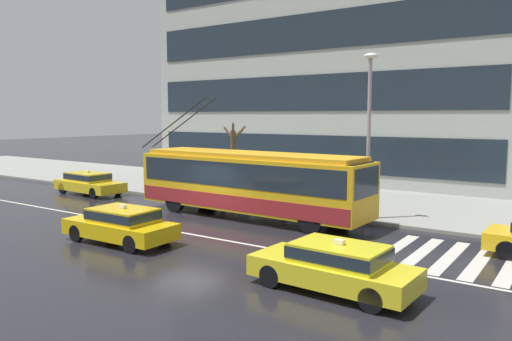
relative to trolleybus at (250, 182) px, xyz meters
name	(u,v)px	position (x,y,z in m)	size (l,w,h in m)	color
ground_plane	(190,225)	(-1.13, -2.74, -1.61)	(160.00, 160.00, 0.00)	black
sidewalk_slab	(300,194)	(-1.13, 6.60, -1.54)	(80.00, 10.00, 0.14)	gray
crosswalk_stripe_edge_near	(395,249)	(7.18, -1.57, -1.61)	(0.44, 4.40, 0.01)	beige
crosswalk_stripe_inner_a	(421,253)	(8.08, -1.57, -1.61)	(0.44, 4.40, 0.01)	beige
crosswalk_stripe_center	(449,257)	(8.98, -1.57, -1.61)	(0.44, 4.40, 0.01)	beige
crosswalk_stripe_inner_b	(479,262)	(9.88, -1.57, -1.61)	(0.44, 4.40, 0.01)	beige
crosswalk_stripe_edge_far	(511,267)	(10.78, -1.57, -1.61)	(0.44, 4.40, 0.01)	beige
lane_centre_line	(170,230)	(-1.13, -3.94, -1.61)	(72.00, 0.14, 0.01)	silver
trolleybus	(250,182)	(0.00, 0.00, 0.00)	(12.37, 2.94, 5.42)	gold
taxi_queued_behind_bus	(89,182)	(-11.52, 0.09, -0.91)	(4.76, 2.04, 1.39)	yellow
taxi_oncoming_near	(121,223)	(-1.24, -6.29, -0.91)	(4.31, 1.88, 1.39)	yellow
taxi_oncoming_far	(335,265)	(7.25, -6.49, -0.91)	(4.41, 1.94, 1.39)	yellow
bus_shelter	(271,165)	(-1.35, 3.83, 0.38)	(3.55, 1.64, 2.47)	gray
pedestrian_at_shelter	(343,180)	(3.56, 2.07, 0.11)	(1.37, 1.37, 1.96)	#504953
pedestrian_approaching_curb	(221,170)	(-3.67, 2.56, 0.09)	(1.30, 1.30, 1.90)	#4F463E
pedestrian_walking_past	(285,184)	(-0.25, 3.48, -0.51)	(0.50, 0.50, 1.64)	navy
pedestrian_waiting_by_pole	(324,172)	(1.68, 4.01, 0.18)	(1.52, 1.52, 2.03)	#4C4051
street_lamp	(369,123)	(4.72, 2.04, 2.65)	(0.60, 0.32, 7.01)	gray
street_tree_bare	(233,156)	(-4.65, 4.97, 0.64)	(1.51, 1.74, 4.04)	brown
office_tower_corner_left	(346,17)	(-3.24, 17.12, 10.31)	(26.18, 13.08, 23.83)	#ABB0A8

